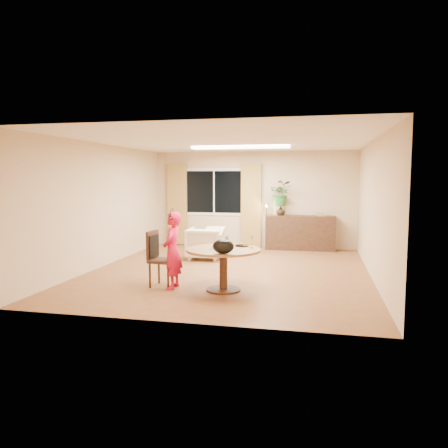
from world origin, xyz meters
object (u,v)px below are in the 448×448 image
dining_chair (163,259)px  armchair (205,243)px  sideboard (300,233)px  child (173,250)px  dining_table (223,258)px

dining_chair → armchair: 2.68m
sideboard → dining_chair: bearing=-115.7°
child → sideboard: child is taller
dining_chair → armchair: size_ratio=1.20×
dining_table → dining_chair: (-1.08, 0.06, -0.07)m
dining_chair → dining_table: bearing=2.7°
armchair → sideboard: size_ratio=0.45×
dining_table → child: size_ratio=0.95×
dining_table → sideboard: sideboard is taller
dining_table → child: child is taller
dining_table → sideboard: size_ratio=0.69×
dining_chair → sideboard: dining_chair is taller
dining_chair → child: bearing=-18.7°
armchair → child: bearing=90.8°
dining_chair → sideboard: size_ratio=0.54×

